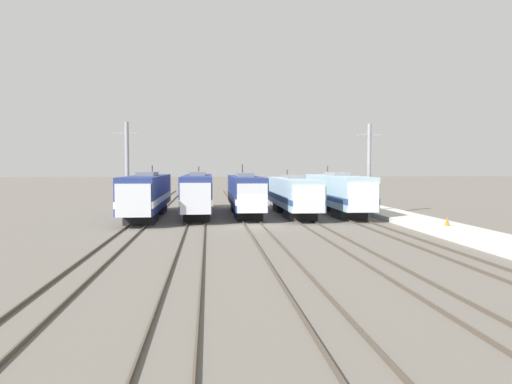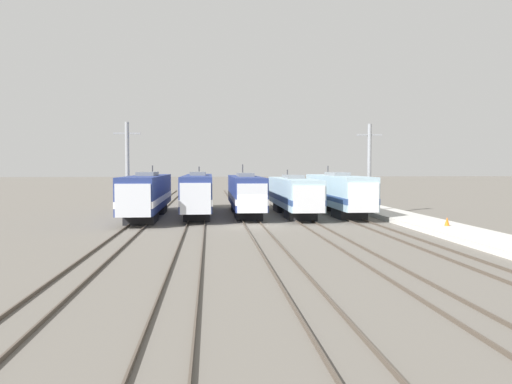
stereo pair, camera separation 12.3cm
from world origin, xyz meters
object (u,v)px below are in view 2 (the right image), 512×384
object	(u,v)px
locomotive_center	(245,193)
locomotive_far_left	(147,194)
traffic_cone	(447,221)
locomotive_far_right	(338,193)
catenary_tower_right	(369,168)
catenary_tower_left	(127,168)
locomotive_center_left	(198,193)
locomotive_center_right	(294,195)

from	to	relation	value
locomotive_center	locomotive_far_left	bearing A→B (deg)	-167.56
locomotive_center	traffic_cone	distance (m)	19.96
locomotive_far_right	catenary_tower_right	bearing A→B (deg)	-14.70
locomotive_far_right	catenary_tower_left	xyz separation A→B (m)	(-20.91, -0.79, 2.52)
locomotive_center_left	locomotive_center	bearing A→B (deg)	-5.10
locomotive_far_right	traffic_cone	distance (m)	14.87
locomotive_center_left	catenary_tower_left	world-z (taller)	catenary_tower_left
locomotive_far_left	catenary_tower_left	distance (m)	3.46
locomotive_center_right	catenary_tower_right	xyz separation A→B (m)	(7.72, 0.17, 2.64)
locomotive_center	locomotive_center_left	bearing A→B (deg)	174.90
locomotive_far_right	traffic_cone	world-z (taller)	locomotive_far_right
locomotive_far_left	locomotive_center_right	xyz separation A→B (m)	(14.18, 1.16, -0.15)
locomotive_center	traffic_cone	world-z (taller)	locomotive_center
locomotive_center_left	traffic_cone	distance (m)	23.81
locomotive_center	traffic_cone	size ratio (longest dim) A/B	26.67
catenary_tower_left	catenary_tower_right	distance (m)	23.90
catenary_tower_left	locomotive_far_right	bearing A→B (deg)	2.15
locomotive_center_left	catenary_tower_left	xyz separation A→B (m)	(-6.72, -1.18, 2.50)
locomotive_center	locomotive_center_right	xyz separation A→B (m)	(4.73, -0.92, -0.09)
locomotive_far_left	locomotive_center	world-z (taller)	locomotive_center
catenary_tower_left	locomotive_center_right	bearing A→B (deg)	-0.60
locomotive_far_left	catenary_tower_right	distance (m)	22.09
catenary_tower_left	catenary_tower_right	world-z (taller)	same
locomotive_far_left	catenary_tower_right	bearing A→B (deg)	3.48
locomotive_center_right	locomotive_far_right	xyz separation A→B (m)	(4.73, 0.96, 0.12)
locomotive_center	catenary_tower_right	bearing A→B (deg)	-3.47
traffic_cone	catenary_tower_right	bearing A→B (deg)	97.37
catenary_tower_left	traffic_cone	world-z (taller)	catenary_tower_left
locomotive_center	locomotive_far_right	xyz separation A→B (m)	(9.46, 0.03, 0.03)
locomotive_far_left	catenary_tower_right	xyz separation A→B (m)	(21.91, 1.33, 2.49)
locomotive_far_left	locomotive_center	xyz separation A→B (m)	(9.46, 2.09, -0.06)
locomotive_far_left	catenary_tower_right	size ratio (longest dim) A/B	2.04
locomotive_center	catenary_tower_left	world-z (taller)	catenary_tower_left
catenary_tower_left	locomotive_far_left	bearing A→B (deg)	-33.69
locomotive_center	catenary_tower_left	bearing A→B (deg)	-176.23
locomotive_center_right	locomotive_far_right	bearing A→B (deg)	11.43
locomotive_center	traffic_cone	bearing A→B (deg)	-44.65
locomotive_center_right	traffic_cone	xyz separation A→B (m)	(9.44, -13.07, -1.34)
traffic_cone	locomotive_far_left	bearing A→B (deg)	153.24
catenary_tower_left	traffic_cone	bearing A→B (deg)	-27.33
traffic_cone	locomotive_center_left	bearing A→B (deg)	142.65
catenary_tower_left	catenary_tower_right	bearing A→B (deg)	0.00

